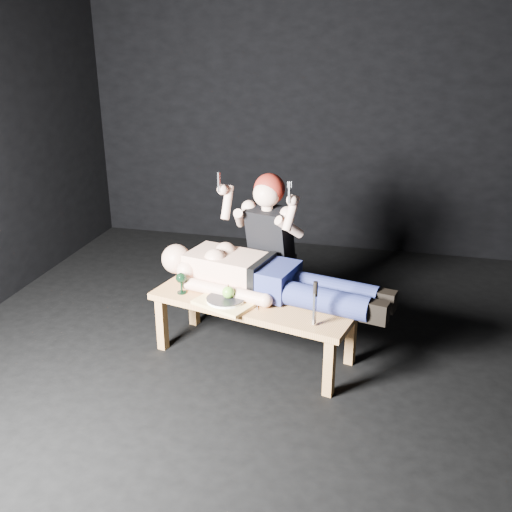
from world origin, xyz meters
name	(u,v)px	position (x,y,z in m)	size (l,w,h in m)	color
ground	(277,368)	(0.00, 0.00, 0.00)	(5.00, 5.00, 0.00)	black
back_wall	(331,102)	(0.00, 2.50, 1.50)	(5.00, 5.00, 0.00)	black
table	(254,328)	(-0.19, 0.12, 0.23)	(1.43, 0.53, 0.45)	#C3804C
lying_man	(269,274)	(-0.12, 0.24, 0.59)	(1.57, 0.48, 0.29)	#DEA98E
kneeling_woman	(275,248)	(-0.16, 0.64, 0.63)	(0.68, 0.76, 1.27)	black
serving_tray	(226,302)	(-0.36, 0.00, 0.46)	(0.39, 0.28, 0.02)	tan
plate	(226,299)	(-0.36, 0.00, 0.48)	(0.26, 0.26, 0.02)	white
apple	(228,292)	(-0.35, 0.01, 0.53)	(0.08, 0.08, 0.08)	#539423
goblet	(181,283)	(-0.71, 0.09, 0.53)	(0.07, 0.07, 0.15)	black
fork_flat	(204,298)	(-0.54, 0.05, 0.45)	(0.01, 0.15, 0.01)	#B2B2B7
knife_flat	(249,307)	(-0.20, -0.02, 0.45)	(0.01, 0.15, 0.01)	#B2B2B7
spoon_flat	(257,305)	(-0.15, 0.03, 0.45)	(0.01, 0.15, 0.01)	#B2B2B7
carving_knife	(315,304)	(0.26, -0.16, 0.60)	(0.04, 0.04, 0.30)	#B2B2B7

